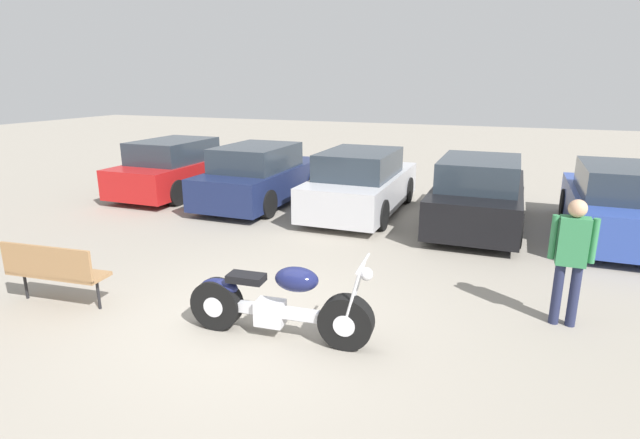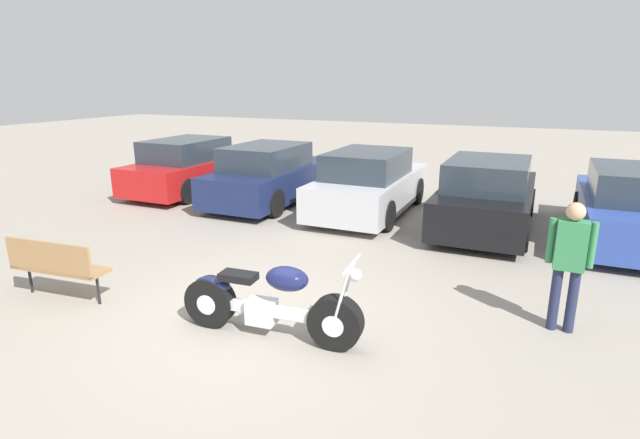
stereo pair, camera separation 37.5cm
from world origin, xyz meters
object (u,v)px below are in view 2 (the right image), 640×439
at_px(park_bench, 55,264).
at_px(person_standing, 569,257).
at_px(parked_car_navy, 270,176).
at_px(parked_car_blue, 633,208).
at_px(parked_car_silver, 369,184).
at_px(parked_car_black, 487,196).
at_px(parked_car_red, 191,167).
at_px(motorcycle, 268,303).

bearing_deg(park_bench, person_standing, 16.75).
height_order(parked_car_navy, parked_car_blue, same).
distance_m(park_bench, person_standing, 6.65).
xyz_separation_m(parked_car_blue, park_bench, (-7.57, -6.18, -0.13)).
height_order(parked_car_silver, parked_car_black, same).
xyz_separation_m(parked_car_silver, parked_car_blue, (5.18, -0.11, 0.00)).
height_order(parked_car_red, parked_car_navy, same).
bearing_deg(parked_car_blue, parked_car_navy, 179.30).
relative_size(parked_car_red, person_standing, 2.54).
bearing_deg(parked_car_navy, park_bench, -88.23).
distance_m(parked_car_red, parked_car_blue, 10.36).
height_order(parked_car_red, park_bench, parked_car_red).
bearing_deg(parked_car_blue, parked_car_red, 178.31).
xyz_separation_m(parked_car_black, parked_car_blue, (2.59, 0.07, 0.00)).
distance_m(parked_car_silver, park_bench, 6.73).
xyz_separation_m(parked_car_navy, parked_car_black, (5.18, -0.16, 0.00)).
xyz_separation_m(parked_car_navy, parked_car_silver, (2.59, 0.01, 0.00)).
distance_m(parked_car_silver, parked_car_black, 2.60).
height_order(parked_car_red, parked_car_black, same).
bearing_deg(parked_car_silver, park_bench, -110.85).
relative_size(parked_car_red, parked_car_navy, 1.00).
bearing_deg(parked_car_black, parked_car_silver, 176.14).
relative_size(parked_car_silver, person_standing, 2.54).
bearing_deg(person_standing, park_bench, -163.25).
distance_m(motorcycle, parked_car_red, 8.56).
xyz_separation_m(parked_car_navy, park_bench, (0.19, -6.28, -0.13)).
bearing_deg(parked_car_red, parked_car_navy, -4.67).
height_order(parked_car_red, parked_car_silver, same).
bearing_deg(parked_car_blue, parked_car_black, -178.48).
xyz_separation_m(parked_car_red, park_bench, (2.78, -6.49, -0.13)).
height_order(parked_car_blue, person_standing, person_standing).
relative_size(parked_car_navy, parked_car_black, 1.00).
relative_size(parked_car_navy, parked_car_silver, 1.00).
bearing_deg(parked_car_silver, parked_car_red, 177.79).
bearing_deg(parked_car_red, parked_car_black, -2.76).
distance_m(motorcycle, parked_car_black, 6.07).
distance_m(parked_car_navy, parked_car_silver, 2.59).
height_order(motorcycle, parked_car_blue, parked_car_blue).
height_order(parked_car_red, person_standing, person_standing).
xyz_separation_m(parked_car_red, parked_car_black, (7.77, -0.37, 0.00)).
relative_size(motorcycle, park_bench, 1.58).
distance_m(parked_car_red, person_standing, 10.23).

